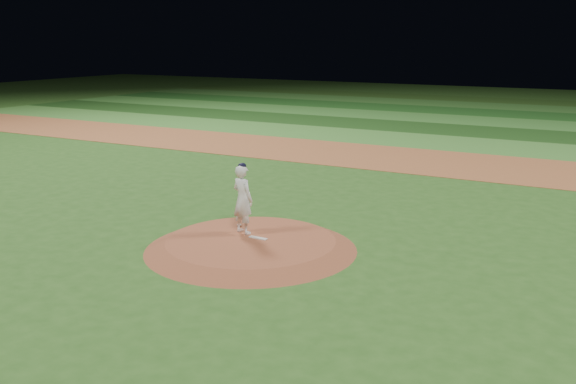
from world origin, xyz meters
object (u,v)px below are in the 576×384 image
at_px(pitchers_mound, 251,244).
at_px(pitching_rubber, 258,238).
at_px(rosin_bag, 239,225).
at_px(pitcher_on_mound, 243,199).

height_order(pitchers_mound, pitching_rubber, pitching_rubber).
xyz_separation_m(pitching_rubber, rosin_bag, (-1.05, 0.70, 0.02)).
height_order(pitchers_mound, pitcher_on_mound, pitcher_on_mound).
distance_m(pitching_rubber, rosin_bag, 1.26).
bearing_deg(pitching_rubber, pitchers_mound, -117.96).
height_order(pitchers_mound, rosin_bag, rosin_bag).
distance_m(pitching_rubber, pitcher_on_mound, 1.13).
xyz_separation_m(pitchers_mound, pitching_rubber, (0.11, 0.18, 0.14)).
bearing_deg(rosin_bag, pitchers_mound, -43.41).
bearing_deg(pitching_rubber, rosin_bag, 147.98).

